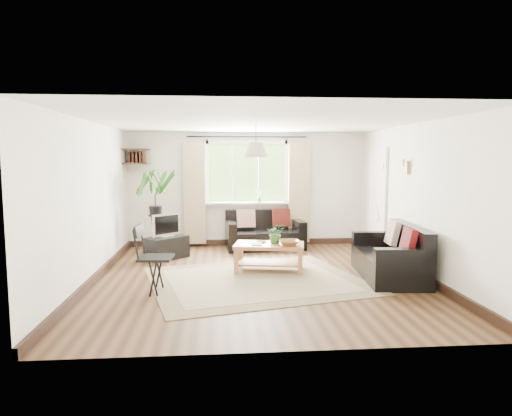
{
  "coord_description": "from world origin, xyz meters",
  "views": [
    {
      "loc": [
        -0.61,
        -6.92,
        1.85
      ],
      "look_at": [
        0.0,
        0.4,
        1.05
      ],
      "focal_mm": 32.0,
      "sensor_mm": 36.0,
      "label": 1
    }
  ],
  "objects": [
    {
      "name": "floor",
      "position": [
        0.0,
        0.0,
        0.0
      ],
      "size": [
        5.5,
        5.5,
        0.0
      ],
      "primitive_type": "plane",
      "color": "black",
      "rests_on": "ground"
    },
    {
      "name": "wall_left",
      "position": [
        -2.5,
        0.0,
        1.2
      ],
      "size": [
        0.02,
        5.5,
        2.4
      ],
      "primitive_type": "cube",
      "color": "white",
      "rests_on": "floor"
    },
    {
      "name": "wall_front",
      "position": [
        0.0,
        -2.75,
        1.2
      ],
      "size": [
        5.0,
        0.02,
        2.4
      ],
      "primitive_type": "cube",
      "color": "white",
      "rests_on": "floor"
    },
    {
      "name": "sofa_right",
      "position": [
        2.02,
        -0.17,
        0.39
      ],
      "size": [
        1.74,
        0.98,
        0.78
      ],
      "primitive_type": null,
      "rotation": [
        0.0,
        0.0,
        -1.66
      ],
      "color": "black",
      "rests_on": "floor"
    },
    {
      "name": "pendant_lamp",
      "position": [
        0.0,
        0.4,
        2.05
      ],
      "size": [
        0.36,
        0.36,
        0.54
      ],
      "primitive_type": null,
      "color": "beige",
      "rests_on": "ceiling"
    },
    {
      "name": "door",
      "position": [
        2.47,
        1.7,
        1.0
      ],
      "size": [
        0.06,
        0.96,
        2.06
      ],
      "primitive_type": "cube",
      "color": "silver",
      "rests_on": "wall_right"
    },
    {
      "name": "book_b",
      "position": [
        0.02,
        0.56,
        0.47
      ],
      "size": [
        0.19,
        0.23,
        0.02
      ],
      "primitive_type": "imported",
      "rotation": [
        0.0,
        0.0,
        -0.21
      ],
      "color": "#562622",
      "rests_on": "coffee_table"
    },
    {
      "name": "coffee_table",
      "position": [
        0.22,
        0.4,
        0.23
      ],
      "size": [
        1.22,
        0.81,
        0.46
      ],
      "primitive_type": null,
      "rotation": [
        0.0,
        0.0,
        -0.19
      ],
      "color": "brown",
      "rests_on": "floor"
    },
    {
      "name": "ceiling",
      "position": [
        0.0,
        0.0,
        2.4
      ],
      "size": [
        5.5,
        5.5,
        0.0
      ],
      "primitive_type": "plane",
      "rotation": [
        3.14,
        0.0,
        0.0
      ],
      "color": "white",
      "rests_on": "floor"
    },
    {
      "name": "palm_stand",
      "position": [
        -1.82,
        1.98,
        0.82
      ],
      "size": [
        0.73,
        0.73,
        1.65
      ],
      "primitive_type": null,
      "rotation": [
        0.0,
        0.0,
        -0.14
      ],
      "color": "black",
      "rests_on": "floor"
    },
    {
      "name": "window",
      "position": [
        0.0,
        2.71,
        1.55
      ],
      "size": [
        2.5,
        0.16,
        2.16
      ],
      "primitive_type": null,
      "color": "white",
      "rests_on": "wall_back"
    },
    {
      "name": "bowl",
      "position": [
        0.52,
        0.24,
        0.5
      ],
      "size": [
        0.35,
        0.35,
        0.08
      ],
      "primitive_type": "imported",
      "rotation": [
        0.0,
        0.0,
        -0.04
      ],
      "color": "brown",
      "rests_on": "coffee_table"
    },
    {
      "name": "sofa_back",
      "position": [
        0.35,
        2.3,
        0.37
      ],
      "size": [
        1.63,
        0.91,
        0.74
      ],
      "primitive_type": null,
      "rotation": [
        0.0,
        0.0,
        0.08
      ],
      "color": "black",
      "rests_on": "floor"
    },
    {
      "name": "book_a",
      "position": [
        -0.08,
        0.35,
        0.47
      ],
      "size": [
        0.18,
        0.24,
        0.02
      ],
      "primitive_type": "imported",
      "rotation": [
        0.0,
        0.0,
        -0.03
      ],
      "color": "white",
      "rests_on": "coffee_table"
    },
    {
      "name": "tv",
      "position": [
        -1.57,
        1.52,
        0.63
      ],
      "size": [
        0.56,
        0.54,
        0.45
      ],
      "primitive_type": null,
      "rotation": [
        0.0,
        0.0,
        0.76
      ],
      "color": "#A5A5AA",
      "rests_on": "tv_stand"
    },
    {
      "name": "wall_sconce",
      "position": [
        2.43,
        0.3,
        1.74
      ],
      "size": [
        0.12,
        0.12,
        0.28
      ],
      "primitive_type": null,
      "color": "beige",
      "rests_on": "wall_right"
    },
    {
      "name": "wall_right",
      "position": [
        2.5,
        0.0,
        1.2
      ],
      "size": [
        0.02,
        5.5,
        2.4
      ],
      "primitive_type": "cube",
      "color": "white",
      "rests_on": "floor"
    },
    {
      "name": "corner_shelf",
      "position": [
        -2.25,
        2.5,
        1.89
      ],
      "size": [
        0.5,
        0.5,
        0.34
      ],
      "primitive_type": null,
      "color": "black",
      "rests_on": "wall_back"
    },
    {
      "name": "sill_plant",
      "position": [
        0.25,
        2.63,
        1.06
      ],
      "size": [
        0.14,
        0.1,
        0.27
      ],
      "primitive_type": "imported",
      "color": "#2D6023",
      "rests_on": "window"
    },
    {
      "name": "folding_chair",
      "position": [
        -1.47,
        -0.66,
        0.47
      ],
      "size": [
        0.52,
        0.52,
        0.94
      ],
      "primitive_type": null,
      "rotation": [
        0.0,
        0.0,
        1.5
      ],
      "color": "black",
      "rests_on": "floor"
    },
    {
      "name": "rug",
      "position": [
        -0.04,
        -0.17,
        0.01
      ],
      "size": [
        3.65,
        3.32,
        0.02
      ],
      "primitive_type": "cube",
      "rotation": [
        0.0,
        0.0,
        0.25
      ],
      "color": "#BFB794",
      "rests_on": "floor"
    },
    {
      "name": "wall_back",
      "position": [
        0.0,
        2.75,
        1.2
      ],
      "size": [
        5.0,
        0.02,
        2.4
      ],
      "primitive_type": "cube",
      "color": "white",
      "rests_on": "floor"
    },
    {
      "name": "tv_stand",
      "position": [
        -1.57,
        1.52,
        0.2
      ],
      "size": [
        0.85,
        0.83,
        0.41
      ],
      "primitive_type": "cube",
      "rotation": [
        0.0,
        0.0,
        0.76
      ],
      "color": "black",
      "rests_on": "floor"
    },
    {
      "name": "table_plant",
      "position": [
        0.33,
        0.43,
        0.62
      ],
      "size": [
        0.3,
        0.27,
        0.33
      ],
      "primitive_type": "imported",
      "rotation": [
        0.0,
        0.0,
        -0.03
      ],
      "color": "#2C6628",
      "rests_on": "coffee_table"
    }
  ]
}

